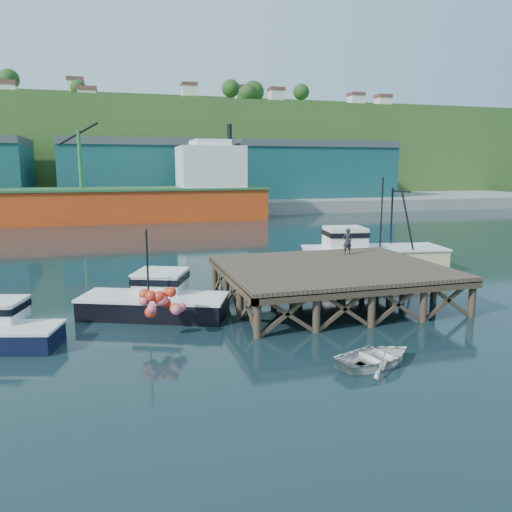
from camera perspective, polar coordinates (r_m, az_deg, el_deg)
name	(u,v)px	position (r m, az deg, el deg)	size (l,w,h in m)	color
ground	(236,309)	(27.07, -2.26, -6.12)	(300.00, 300.00, 0.00)	black
wharf	(332,269)	(28.22, 8.72, -1.49)	(12.00, 10.00, 2.62)	brown
far_quay	(146,203)	(95.65, -12.50, 5.99)	(160.00, 40.00, 2.00)	gray
warehouse_mid	(146,173)	(90.45, -12.42, 9.25)	(28.00, 16.00, 9.00)	#195254
warehouse_right	(306,172)	(97.23, 5.75, 9.48)	(30.00, 16.00, 9.00)	#195254
cargo_ship	(94,198)	(73.38, -18.03, 6.34)	(55.50, 10.00, 13.75)	red
hillside	(135,152)	(125.43, -13.63, 11.45)	(220.00, 50.00, 22.00)	#2D511E
boat_black	(156,299)	(26.40, -11.38, -4.83)	(7.91, 6.58, 4.59)	black
trawler	(372,252)	(37.59, 13.06, 0.45)	(10.65, 5.18, 6.84)	beige
dinghy	(376,357)	(20.18, 13.58, -11.14)	(2.42, 3.39, 0.70)	silver
dockworker	(347,241)	(31.91, 10.39, 1.66)	(0.61, 0.40, 1.66)	#212229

